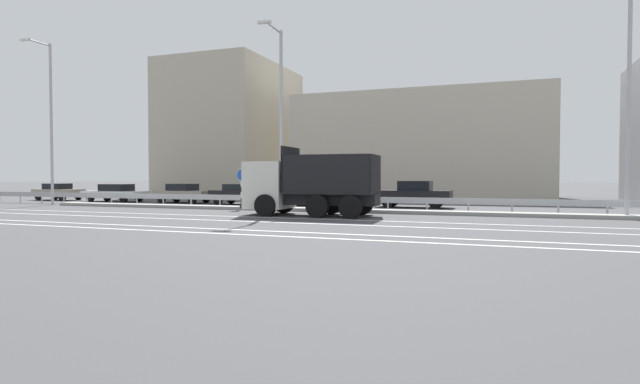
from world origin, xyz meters
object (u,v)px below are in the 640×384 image
at_px(street_lamp_2, 630,94).
at_px(parked_car_5, 413,194).
at_px(median_road_sign, 242,189).
at_px(parked_car_4, 320,195).
at_px(parked_car_2, 184,193).
at_px(parked_car_3, 240,194).
at_px(parked_car_0, 58,192).
at_px(dump_truck, 296,188).
at_px(parked_car_1, 115,193).
at_px(street_lamp_0, 50,117).
at_px(street_lamp_1, 280,111).

xyz_separation_m(street_lamp_2, parked_car_5, (-10.20, 5.16, -4.66)).
height_order(median_road_sign, parked_car_4, median_road_sign).
height_order(parked_car_2, parked_car_3, parked_car_3).
bearing_deg(parked_car_0, street_lamp_2, 81.22).
height_order(median_road_sign, street_lamp_2, street_lamp_2).
xyz_separation_m(dump_truck, parked_car_1, (-17.68, 7.38, -0.62)).
relative_size(dump_truck, parked_car_0, 1.65).
distance_m(median_road_sign, parked_car_0, 20.08).
relative_size(dump_truck, street_lamp_0, 0.61).
bearing_deg(parked_car_2, parked_car_5, 91.68).
distance_m(street_lamp_0, parked_car_3, 13.45).
bearing_deg(street_lamp_1, parked_car_2, 152.80).
relative_size(street_lamp_0, parked_car_5, 2.34).
xyz_separation_m(street_lamp_0, street_lamp_1, (16.61, 0.07, -0.34)).
bearing_deg(street_lamp_0, street_lamp_2, 0.40).
relative_size(parked_car_1, parked_car_5, 1.07).
xyz_separation_m(street_lamp_2, parked_car_2, (-26.46, 4.90, -4.76)).
bearing_deg(street_lamp_0, parked_car_2, 37.31).
relative_size(street_lamp_2, parked_car_3, 2.54).
height_order(street_lamp_1, parked_car_5, street_lamp_1).
xyz_separation_m(street_lamp_1, parked_car_1, (-15.64, 4.73, -4.78)).
bearing_deg(median_road_sign, parked_car_1, 160.94).
relative_size(street_lamp_0, parked_car_2, 2.56).
distance_m(street_lamp_2, parked_car_5, 12.34).
height_order(parked_car_0, parked_car_1, parked_car_0).
bearing_deg(street_lamp_1, median_road_sign, 176.02).
bearing_deg(median_road_sign, dump_truck, -32.14).
height_order(dump_truck, parked_car_1, dump_truck).
bearing_deg(median_road_sign, parked_car_5, 30.20).
bearing_deg(street_lamp_0, parked_car_4, 16.10).
distance_m(dump_truck, parked_car_3, 10.23).
distance_m(parked_car_0, parked_car_5, 28.27).
xyz_separation_m(street_lamp_2, parked_car_0, (-38.47, 5.12, -4.77)).
distance_m(street_lamp_2, parked_car_3, 22.64).
bearing_deg(median_road_sign, parked_car_0, 165.23).
xyz_separation_m(dump_truck, parked_car_5, (4.36, 7.98, -0.50)).
distance_m(parked_car_0, parked_car_4, 22.41).
bearing_deg(dump_truck, street_lamp_1, 35.24).
xyz_separation_m(median_road_sign, parked_car_3, (-2.63, 4.49, -0.48)).
relative_size(street_lamp_1, parked_car_5, 2.17).
bearing_deg(parked_car_0, parked_car_1, 83.63).
bearing_deg(parked_car_4, parked_car_2, 88.20).
xyz_separation_m(street_lamp_0, parked_car_0, (-5.26, 5.36, -5.10)).
relative_size(street_lamp_2, parked_car_2, 2.37).
bearing_deg(parked_car_0, median_road_sign, 74.04).
bearing_deg(parked_car_2, median_road_sign, 57.30).
distance_m(parked_car_4, parked_car_5, 5.88).
bearing_deg(parked_car_1, parked_car_4, -91.00).
bearing_deg(parked_car_1, parked_car_3, -91.89).
bearing_deg(parked_car_2, parked_car_1, -85.80).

